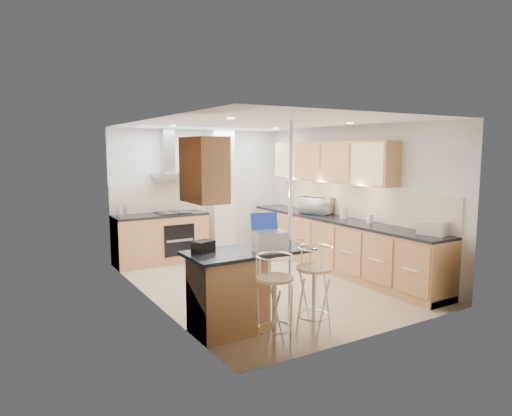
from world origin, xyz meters
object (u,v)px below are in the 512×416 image
microwave (317,205)px  bar_stool_near (274,302)px  laptop (270,241)px  bread_bin (433,228)px  bar_stool_end (314,291)px

microwave → bar_stool_near: 3.87m
laptop → bread_bin: bearing=6.8°
bread_bin → laptop: bearing=159.3°
bar_stool_near → bread_bin: 2.87m
bar_stool_near → bar_stool_end: (0.57, 0.06, 0.01)m
bar_stool_near → bread_bin: bread_bin is taller
microwave → bar_stool_end: microwave is taller
microwave → bar_stool_near: size_ratio=0.56×
bar_stool_near → bread_bin: (2.82, 0.24, 0.50)m
bar_stool_near → bar_stool_end: bearing=2.1°
laptop → bar_stool_near: (-0.23, -0.45, -0.54)m
laptop → bread_bin: laptop is taller
microwave → bar_stool_end: 3.45m
microwave → bar_stool_near: (-2.71, -2.70, -0.56)m
laptop → bread_bin: (2.59, -0.21, -0.04)m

